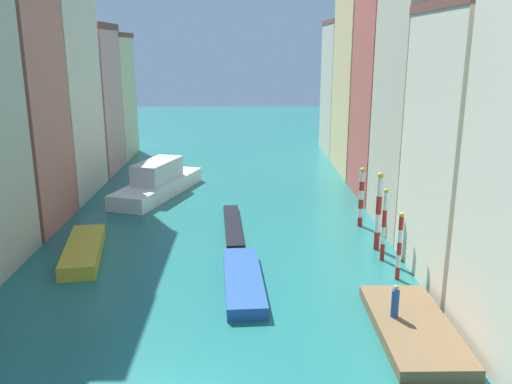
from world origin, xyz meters
The scene contains 20 objects.
ground_plane centered at (0.00, 24.50, 0.00)m, with size 154.00×154.00×0.00m, color #1E6B66.
building_left_2 centered at (-14.89, 21.38, 10.94)m, with size 6.79×7.57×21.86m.
building_left_3 centered at (-14.89, 30.01, 10.82)m, with size 6.79×9.50×21.61m.
building_left_4 centered at (-14.89, 39.02, 7.48)m, with size 6.79×7.69×14.94m.
building_left_5 centered at (-14.89, 46.70, 7.11)m, with size 6.79×7.69×14.21m.
building_right_1 centered at (14.89, 11.82, 7.49)m, with size 6.79×8.70×14.97m.
building_right_2 centered at (14.89, 20.44, 9.77)m, with size 6.79×8.50×19.51m.
building_right_3 centered at (14.89, 29.06, 10.25)m, with size 6.79×8.39×20.48m.
building_right_4 centered at (14.89, 38.88, 10.15)m, with size 6.79×10.50×20.28m.
building_right_5 centered at (14.89, 48.97, 7.86)m, with size 6.79×9.49×15.70m.
waterfront_dock centered at (9.59, 5.54, 0.28)m, with size 3.34×7.72×0.56m.
person_on_dock centered at (8.85, 6.07, 1.29)m, with size 0.36×0.36×1.59m.
mooring_pole_0 centered at (10.48, 11.39, 2.01)m, with size 0.29×0.29×3.94m.
mooring_pole_1 centered at (10.30, 14.19, 2.32)m, with size 0.29×0.29×4.55m.
mooring_pole_2 centered at (10.38, 16.04, 2.61)m, with size 0.39×0.39×5.10m.
mooring_pole_3 centered at (10.27, 20.68, 2.25)m, with size 0.39×0.39×4.38m.
vaporetto_white centered at (-5.85, 29.58, 1.13)m, with size 6.80×12.25×3.04m.
gondola_black centered at (0.97, 20.41, 0.18)m, with size 1.74×9.16×0.35m.
motorboat_0 centered at (1.79, 10.65, 0.34)m, with size 2.49×8.08×0.67m.
motorboat_1 centered at (-8.20, 15.03, 0.43)m, with size 3.36×7.79×0.85m.
Camera 1 is at (2.02, -16.30, 12.71)m, focal length 37.51 mm.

